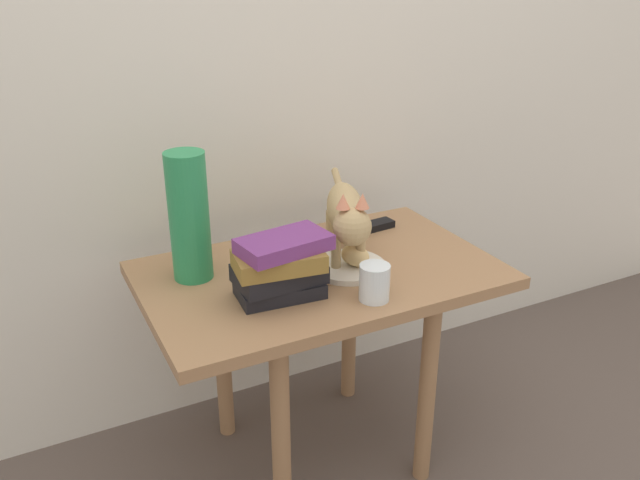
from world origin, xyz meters
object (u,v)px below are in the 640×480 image
Objects in this scene: bread_roll at (355,255)px; tv_remote at (370,227)px; book_stack at (280,267)px; candle_jar at (374,284)px; plate at (348,267)px; cat at (346,213)px; side_table at (320,298)px; green_vase at (189,217)px.

bread_roll is 0.26m from tv_remote.
candle_jar is at bearing -30.19° from book_stack.
cat is at bearing 70.50° from plate.
side_table is 4.66× the size of plate.
tv_remote reaches higher than plate.
green_vase is at bearing 160.49° from side_table.
plate is 0.41m from green_vase.
cat is at bearing 89.35° from bread_roll.
side_table is at bearing 101.94° from candle_jar.
candle_jar is (0.04, -0.19, 0.12)m from side_table.
book_stack reaches higher than side_table.
candle_jar is at bearing -124.95° from tv_remote.
tv_remote is (0.53, 0.06, -0.15)m from green_vase.
plate reaches higher than side_table.
bread_roll is 0.18× the size of cat.
cat is 0.22m from candle_jar.
tv_remote is (0.16, 0.20, -0.03)m from bread_roll.
tv_remote is at bearing 47.50° from plate.
side_table is 5.81× the size of tv_remote.
tv_remote is (0.38, 0.24, -0.06)m from book_stack.
green_vase is 0.55m from tv_remote.
plate is 2.34× the size of bread_roll.
side_table is 0.23m from candle_jar.
side_table is 0.11m from plate.
cat is at bearing -14.28° from green_vase.
green_vase reaches higher than candle_jar.
side_table is 3.86× the size of book_stack.
green_vase is at bearing 165.72° from cat.
green_vase reaches higher than book_stack.
candle_jar is at bearing -100.51° from cat.
candle_jar is (-0.04, -0.15, -0.00)m from bread_roll.
tv_remote is at bearing 60.61° from candle_jar.
candle_jar is (-0.04, -0.20, -0.09)m from cat.
candle_jar reaches higher than tv_remote.
book_stack is (-0.22, -0.09, -0.06)m from cat.
cat is 1.44× the size of green_vase.
bread_roll is at bearing -32.99° from plate.
book_stack reaches higher than tv_remote.
book_stack is 1.50× the size of tv_remote.
candle_jar reaches higher than bread_roll.
candle_jar reaches higher than side_table.
tv_remote reaches higher than side_table.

